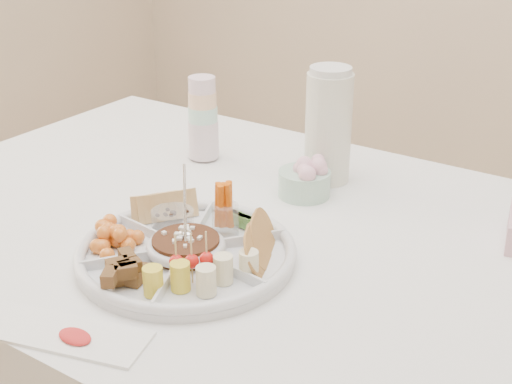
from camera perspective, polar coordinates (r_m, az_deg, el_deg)
The scene contains 13 objects.
dining_table at distance 1.60m, azimuth -1.15°, elevation -14.59°, with size 1.52×1.02×0.76m, color white.
party_tray at distance 1.25m, azimuth -5.61°, elevation -4.65°, with size 0.38×0.38×0.04m, color white.
bean_dip at distance 1.25m, azimuth -5.62°, elevation -4.35°, with size 0.12×0.12×0.04m, color #411A11.
tortillas at distance 1.22m, azimuth 0.25°, elevation -4.37°, with size 0.10×0.10×0.06m, color #A97040, non-canonical shape.
carrot_cucumber at distance 1.32m, azimuth -1.59°, elevation -1.01°, with size 0.10×0.10×0.09m, color #DB5A0B, non-canonical shape.
pita_raisins at distance 1.36m, azimuth -6.94°, elevation -1.31°, with size 0.11×0.11×0.06m, color tan, non-canonical shape.
cherries at distance 1.29m, azimuth -11.20°, elevation -3.51°, with size 0.12×0.12×0.05m, color orange, non-canonical shape.
granola_chunks at distance 1.18m, azimuth -10.24°, elevation -6.35°, with size 0.10×0.10×0.04m, color #55391C, non-canonical shape.
banana_tomato at distance 1.13m, azimuth -4.11°, elevation -6.09°, with size 0.11×0.11×0.09m, color #DDBF5F, non-canonical shape.
cup_stack at distance 1.67m, azimuth -4.26°, elevation 5.79°, with size 0.07×0.07×0.20m, color silver.
thermos at distance 1.54m, azimuth 5.82°, elevation 5.43°, with size 0.10×0.10×0.26m, color silver.
flower_bowl at distance 1.49m, azimuth 3.89°, elevation 1.18°, with size 0.11×0.11×0.08m, color silver.
placemat at distance 1.11m, azimuth -15.32°, elevation -10.83°, with size 0.27×0.09×0.01m, color white.
Camera 1 is at (0.72, -1.01, 1.39)m, focal length 50.00 mm.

